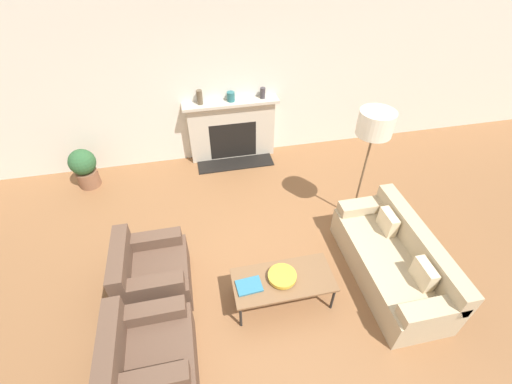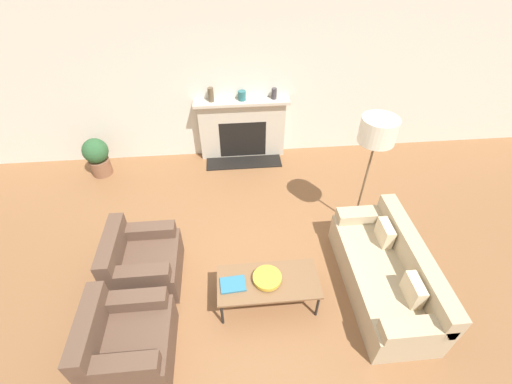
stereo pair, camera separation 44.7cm
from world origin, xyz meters
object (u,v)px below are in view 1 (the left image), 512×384
object	(u,v)px
mantel_vase_center_right	(263,93)
potted_plant	(84,167)
couch	(393,261)
mantel_vase_center_left	(231,97)
armchair_near	(149,355)
armchair_far	(151,273)
book	(249,286)
coffee_table	(283,281)
bowl	(282,276)
floor_lamp	(374,131)
mantel_vase_left	(200,97)
fireplace	(232,131)

from	to	relation	value
mantel_vase_center_right	potted_plant	size ratio (longest dim) A/B	0.27
couch	mantel_vase_center_left	xyz separation A→B (m)	(-1.57, 3.16, 0.92)
armchair_near	armchair_far	size ratio (longest dim) A/B	1.00
book	armchair_far	bearing A→B (deg)	152.01
armchair_far	mantel_vase_center_left	world-z (taller)	mantel_vase_center_left
coffee_table	mantel_vase_center_right	world-z (taller)	mantel_vase_center_right
bowl	floor_lamp	world-z (taller)	floor_lamp
floor_lamp	mantel_vase_left	xyz separation A→B (m)	(-2.09, 2.02, -0.28)
coffee_table	potted_plant	size ratio (longest dim) A/B	1.70
mantel_vase_center_right	potted_plant	bearing A→B (deg)	-173.39
mantel_vase_center_right	book	bearing A→B (deg)	-105.22
bowl	mantel_vase_center_right	bearing A→B (deg)	81.50
couch	fireplace	bearing A→B (deg)	-153.31
couch	book	size ratio (longest dim) A/B	6.14
armchair_far	book	size ratio (longest dim) A/B	2.85
coffee_table	mantel_vase_left	xyz separation A→B (m)	(-0.62, 3.22, 0.87)
coffee_table	bowl	size ratio (longest dim) A/B	3.54
coffee_table	bowl	distance (m)	0.08
mantel_vase_left	potted_plant	world-z (taller)	mantel_vase_left
armchair_far	mantel_vase_center_left	xyz separation A→B (m)	(1.45, 2.72, 0.91)
fireplace	armchair_near	distance (m)	4.00
fireplace	potted_plant	bearing A→B (deg)	-172.26
armchair_far	floor_lamp	bearing A→B (deg)	-76.82
floor_lamp	couch	bearing A→B (deg)	-89.78
bowl	floor_lamp	xyz separation A→B (m)	(1.49, 1.19, 1.08)
couch	book	world-z (taller)	couch
coffee_table	potted_plant	world-z (taller)	potted_plant
couch	potted_plant	size ratio (longest dim) A/B	2.65
coffee_table	bowl	world-z (taller)	bowl
mantel_vase_center_right	coffee_table	bearing A→B (deg)	-98.27
fireplace	bowl	size ratio (longest dim) A/B	4.98
book	mantel_vase_center_right	world-z (taller)	mantel_vase_center_right
bowl	book	xyz separation A→B (m)	(-0.40, -0.03, -0.03)
couch	mantel_vase_left	xyz separation A→B (m)	(-2.10, 3.16, 0.96)
couch	armchair_far	bearing A→B (deg)	-98.17
coffee_table	mantel_vase_left	bearing A→B (deg)	100.90
armchair_far	mantel_vase_center_left	bearing A→B (deg)	-28.08
fireplace	mantel_vase_center_left	xyz separation A→B (m)	(0.01, 0.01, 0.66)
couch	mantel_vase_center_left	distance (m)	3.65
armchair_near	mantel_vase_center_right	distance (m)	4.35
armchair_near	armchair_far	world-z (taller)	same
mantel_vase_center_left	fireplace	bearing A→B (deg)	-128.43
couch	armchair_near	size ratio (longest dim) A/B	2.15
armchair_far	mantel_vase_left	world-z (taller)	mantel_vase_left
floor_lamp	mantel_vase_center_left	bearing A→B (deg)	127.80
mantel_vase_left	potted_plant	size ratio (longest dim) A/B	0.35
mantel_vase_center_left	bowl	bearing A→B (deg)	-88.58
armchair_far	mantel_vase_center_left	size ratio (longest dim) A/B	5.33
couch	book	xyz separation A→B (m)	(-1.89, -0.07, 0.14)
couch	bowl	world-z (taller)	couch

